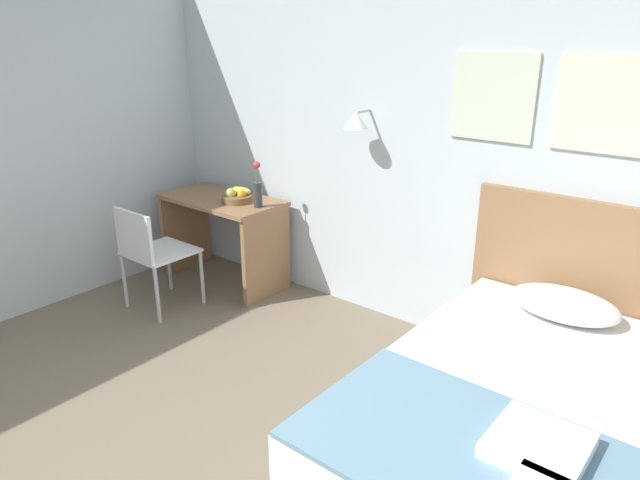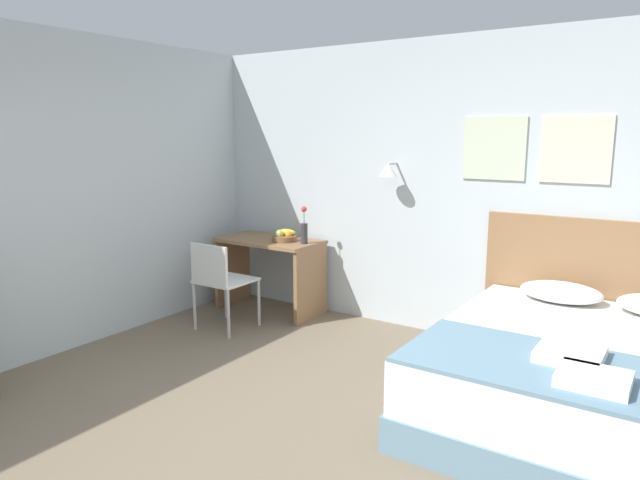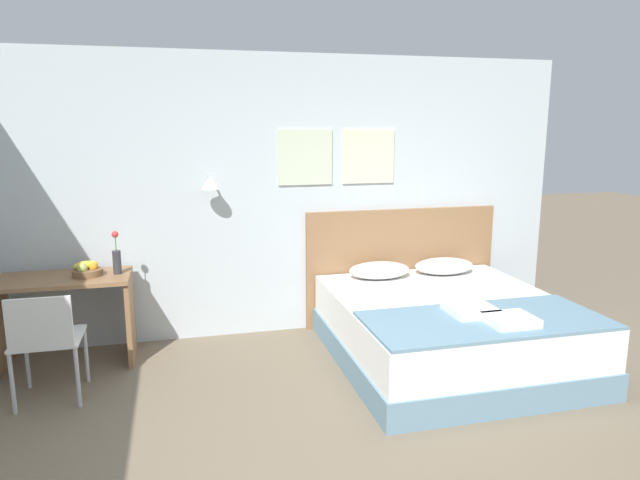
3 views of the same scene
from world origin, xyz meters
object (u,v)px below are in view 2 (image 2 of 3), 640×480
Objects in this scene: bed at (588,383)px; fruit_bowl at (284,236)px; flower_vase at (304,230)px; folded_towel_mid_bed at (594,379)px; pillow_left at (561,292)px; headboard at (615,296)px; throw_blanket at (574,372)px; desk_chair at (219,277)px; desk at (270,262)px; folded_towel_near_foot at (570,354)px.

fruit_bowl is at bearing 165.88° from bed.
fruit_bowl is (-2.95, 0.74, 0.53)m from bed.
folded_towel_mid_bed is at bearing -27.68° from flower_vase.
pillow_left is 1.59m from folded_towel_mid_bed.
headboard is at bearing 90.00° from bed.
desk_chair is (-3.16, 0.60, -0.06)m from throw_blanket.
fruit_bowl reaches higher than folded_towel_mid_bed.
fruit_bowl is (-2.95, -0.31, 0.22)m from headboard.
flower_vase is at bearing 58.65° from desk_chair.
pillow_left is 2.81m from desk.
fruit_bowl is (0.21, 0.73, 0.30)m from desk_chair.
pillow_left is at bearing 103.83° from throw_blanket.
desk reaches higher than bed.
flower_vase reaches higher than pillow_left.
desk_chair is (-3.28, 0.75, -0.10)m from folded_towel_mid_bed.
desk is (-3.15, -0.32, -0.07)m from headboard.
folded_towel_near_foot is at bearing -76.66° from pillow_left.
desk reaches higher than folded_towel_mid_bed.
pillow_left is 1.27m from folded_towel_near_foot.
flower_vase reaches higher than bed.
pillow_left is 0.71× the size of desk_chair.
desk_chair is 0.94m from flower_vase.
desk_chair is at bearing -121.35° from flower_vase.
bed is 3.17m from desk_chair.
desk_chair is (-2.82, -0.77, -0.12)m from pillow_left.
throw_blanket is at bearing -26.29° from flower_vase.
fruit_bowl is at bearing 154.23° from folded_towel_mid_bed.
pillow_left is 1.77× the size of folded_towel_mid_bed.
fruit_bowl reaches higher than folded_towel_near_foot.
throw_blanket is 3.22m from desk_chair.
bed is at bearing 90.00° from throw_blanket.
pillow_left is 2.93m from desk_chair.
flower_vase is (-2.71, 1.34, 0.33)m from throw_blanket.
bed is at bearing -13.22° from desk.
desk is at bearing 158.98° from folded_towel_near_foot.
pillow_left is (-0.34, 0.78, 0.36)m from bed.
fruit_bowl is at bearing -179.15° from pillow_left.
desk is 0.35m from fruit_bowl.
folded_towel_mid_bed is 0.32× the size of desk.
flower_vase reaches higher than folded_towel_near_foot.
desk_chair is at bearing -105.64° from fruit_bowl.
throw_blanket is 1.70× the size of desk.
headboard reaches higher than bed.
desk_chair is at bearing 171.58° from folded_towel_near_foot.
desk_chair is (-3.16, 0.01, 0.24)m from bed.
desk_chair reaches higher than desk.
headboard reaches higher than desk_chair.
desk is at bearing -174.24° from headboard.
throw_blanket is at bearing -22.99° from desk.
bed is at bearing 84.11° from folded_towel_near_foot.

